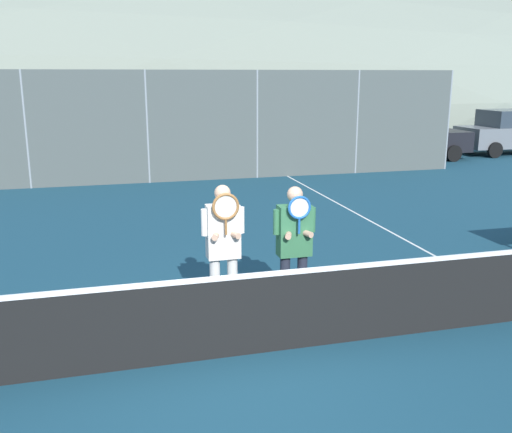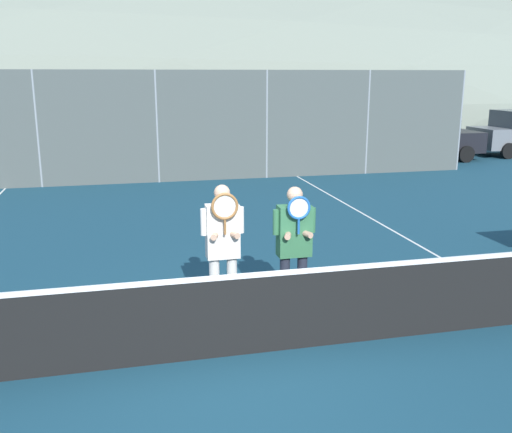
% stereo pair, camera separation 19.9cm
% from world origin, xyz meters
% --- Properties ---
extents(ground_plane, '(120.00, 120.00, 0.00)m').
position_xyz_m(ground_plane, '(0.00, 0.00, 0.00)').
color(ground_plane, navy).
extents(hill_distant, '(142.47, 79.15, 27.70)m').
position_xyz_m(hill_distant, '(0.00, 54.91, 0.00)').
color(hill_distant, gray).
rests_on(hill_distant, ground_plane).
extents(clubhouse_building, '(19.04, 5.50, 3.21)m').
position_xyz_m(clubhouse_building, '(-1.14, 20.04, 1.62)').
color(clubhouse_building, tan).
rests_on(clubhouse_building, ground_plane).
extents(fence_back, '(19.67, 0.06, 3.22)m').
position_xyz_m(fence_back, '(0.00, 11.01, 1.61)').
color(fence_back, gray).
rests_on(fence_back, ground_plane).
extents(tennis_net, '(11.42, 0.09, 1.07)m').
position_xyz_m(tennis_net, '(0.00, 0.00, 0.50)').
color(tennis_net, gray).
rests_on(tennis_net, ground_plane).
extents(court_line_right_sideline, '(0.05, 16.00, 0.01)m').
position_xyz_m(court_line_right_sideline, '(4.25, 3.00, 0.00)').
color(court_line_right_sideline, white).
rests_on(court_line_right_sideline, ground_plane).
extents(player_leftmost, '(0.55, 0.34, 1.78)m').
position_xyz_m(player_leftmost, '(0.14, 0.96, 1.05)').
color(player_leftmost, white).
rests_on(player_leftmost, ground_plane).
extents(player_center_left, '(0.56, 0.34, 1.73)m').
position_xyz_m(player_center_left, '(1.05, 0.89, 1.02)').
color(player_center_left, '#232838').
rests_on(player_center_left, ground_plane).
extents(car_left_of_center, '(4.27, 2.00, 1.87)m').
position_xyz_m(car_left_of_center, '(-0.35, 13.31, 0.94)').
color(car_left_of_center, '#B2B7BC').
rests_on(car_left_of_center, ground_plane).
extents(car_center, '(4.31, 2.07, 1.76)m').
position_xyz_m(car_center, '(4.45, 13.51, 0.90)').
color(car_center, slate).
rests_on(car_center, ground_plane).
extents(car_right_of_center, '(4.77, 2.09, 1.65)m').
position_xyz_m(car_right_of_center, '(9.50, 13.36, 0.86)').
color(car_right_of_center, black).
rests_on(car_right_of_center, ground_plane).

